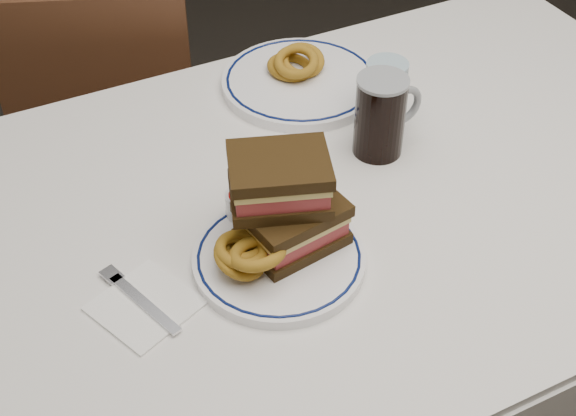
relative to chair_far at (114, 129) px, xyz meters
name	(u,v)px	position (x,y,z in m)	size (l,w,h in m)	color
dining_table	(367,228)	(0.24, -0.71, 0.19)	(1.27, 0.87, 0.75)	silver
chair_far	(114,129)	(0.00, 0.00, 0.00)	(0.51, 0.51, 0.85)	#482917
main_plate	(279,258)	(0.03, -0.81, 0.30)	(0.24, 0.24, 0.02)	white
reuben_sandwich	(286,202)	(0.05, -0.78, 0.38)	(0.17, 0.15, 0.14)	black
onion_rings_main	(246,252)	(-0.02, -0.81, 0.33)	(0.10, 0.12, 0.08)	brown
ketchup_ramekin	(246,202)	(0.03, -0.71, 0.33)	(0.06, 0.06, 0.04)	white
beer_mug	(381,115)	(0.29, -0.65, 0.36)	(0.12, 0.08, 0.14)	black
water_glass	(385,92)	(0.34, -0.58, 0.35)	(0.07, 0.07, 0.11)	#9CBACA
far_plate	(300,82)	(0.26, -0.43, 0.30)	(0.28, 0.28, 0.02)	white
onion_rings_far	(296,63)	(0.26, -0.41, 0.33)	(0.11, 0.10, 0.06)	brown
napkin_fork	(144,304)	(-0.17, -0.80, 0.29)	(0.15, 0.17, 0.01)	white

